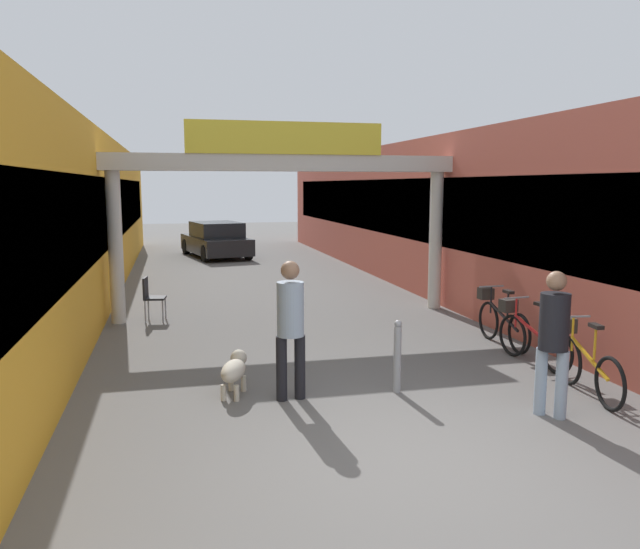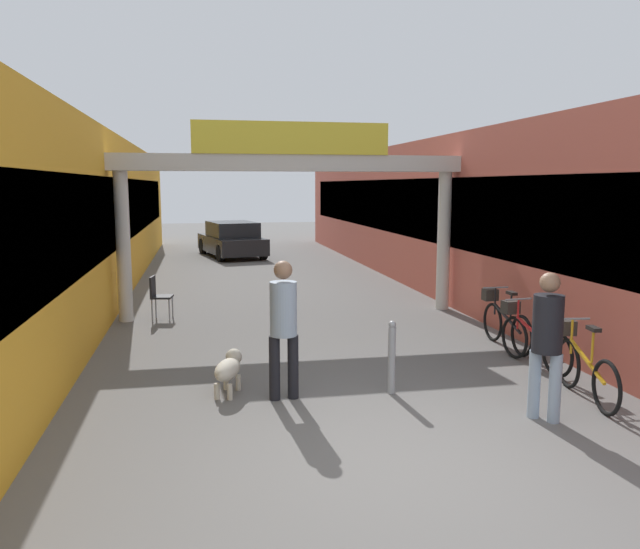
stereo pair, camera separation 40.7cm
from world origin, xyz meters
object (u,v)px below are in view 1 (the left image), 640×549
object	(u,v)px
bicycle_red_second	(529,335)
parked_car_black	(216,240)
pedestrian_with_dog	(290,321)
cafe_chair_black_nearer	(151,295)
dog_on_leash	(234,369)
bollard_post_metal	(397,356)
bicycle_black_third	(500,320)
bicycle_orange_nearest	(584,361)
pedestrian_companion	(554,334)

from	to	relation	value
bicycle_red_second	parked_car_black	bearing A→B (deg)	103.38
pedestrian_with_dog	cafe_chair_black_nearer	world-z (taller)	pedestrian_with_dog
cafe_chair_black_nearer	pedestrian_with_dog	bearing A→B (deg)	-70.11
dog_on_leash	pedestrian_with_dog	bearing A→B (deg)	-27.55
pedestrian_with_dog	cafe_chair_black_nearer	xyz separation A→B (m)	(-1.87, 5.17, -0.48)
dog_on_leash	bollard_post_metal	size ratio (longest dim) A/B	0.79
dog_on_leash	bicycle_black_third	bearing A→B (deg)	18.27
dog_on_leash	bicycle_black_third	xyz separation A→B (m)	(4.66, 1.54, 0.10)
bicycle_orange_nearest	parked_car_black	distance (m)	17.31
pedestrian_with_dog	dog_on_leash	bearing A→B (deg)	152.45
bicycle_black_third	parked_car_black	xyz separation A→B (m)	(-3.81, 14.38, 0.21)
pedestrian_companion	cafe_chair_black_nearer	world-z (taller)	pedestrian_companion
pedestrian_companion	dog_on_leash	bearing A→B (deg)	155.30
bollard_post_metal	parked_car_black	bearing A→B (deg)	94.35
pedestrian_companion	cafe_chair_black_nearer	xyz separation A→B (m)	(-4.74, 6.45, -0.45)
bicycle_orange_nearest	parked_car_black	size ratio (longest dim) A/B	0.39
bicycle_orange_nearest	bicycle_black_third	distance (m)	2.56
bollard_post_metal	cafe_chair_black_nearer	distance (m)	6.17
bollard_post_metal	parked_car_black	xyz separation A→B (m)	(-1.24, 16.32, 0.15)
pedestrian_companion	bicycle_red_second	xyz separation A→B (m)	(0.99, 2.07, -0.56)
pedestrian_with_dog	bicycle_black_third	size ratio (longest dim) A/B	1.05
pedestrian_with_dog	bicycle_red_second	xyz separation A→B (m)	(3.85, 0.79, -0.59)
dog_on_leash	bicycle_red_second	bearing A→B (deg)	5.51
pedestrian_with_dog	bollard_post_metal	bearing A→B (deg)	-2.04
parked_car_black	bicycle_red_second	bearing A→B (deg)	-76.62
bicycle_black_third	cafe_chair_black_nearer	bearing A→B (deg)	150.70
bollard_post_metal	bicycle_red_second	bearing A→B (deg)	18.98
dog_on_leash	bicycle_red_second	world-z (taller)	bicycle_red_second
bicycle_black_third	bollard_post_metal	bearing A→B (deg)	-142.95
cafe_chair_black_nearer	pedestrian_companion	bearing A→B (deg)	-53.70
dog_on_leash	parked_car_black	bearing A→B (deg)	86.96
pedestrian_companion	bicycle_black_third	bearing A→B (deg)	70.62
cafe_chair_black_nearer	bicycle_black_third	bearing A→B (deg)	-29.30
dog_on_leash	bollard_post_metal	xyz separation A→B (m)	(2.09, -0.40, 0.16)
bicycle_black_third	cafe_chair_black_nearer	distance (m)	6.71
bicycle_orange_nearest	pedestrian_with_dog	bearing A→B (deg)	170.03
pedestrian_with_dog	parked_car_black	xyz separation A→B (m)	(0.17, 16.27, -0.38)
dog_on_leash	cafe_chair_black_nearer	distance (m)	4.97
bicycle_orange_nearest	bollard_post_metal	xyz separation A→B (m)	(-2.35, 0.61, 0.06)
pedestrian_with_dog	dog_on_leash	world-z (taller)	pedestrian_with_dog
bicycle_orange_nearest	bollard_post_metal	bearing A→B (deg)	165.42
cafe_chair_black_nearer	parked_car_black	world-z (taller)	parked_car_black
bicycle_orange_nearest	cafe_chair_black_nearer	xyz separation A→B (m)	(-5.63, 5.83, 0.10)
bicycle_red_second	parked_car_black	xyz separation A→B (m)	(-3.68, 15.48, 0.21)
pedestrian_with_dog	bicycle_orange_nearest	size ratio (longest dim) A/B	1.06
pedestrian_companion	bollard_post_metal	bearing A→B (deg)	139.92
bollard_post_metal	cafe_chair_black_nearer	xyz separation A→B (m)	(-3.28, 5.22, 0.05)
pedestrian_companion	bicycle_orange_nearest	distance (m)	1.22
dog_on_leash	parked_car_black	world-z (taller)	parked_car_black
pedestrian_with_dog	parked_car_black	world-z (taller)	pedestrian_with_dog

